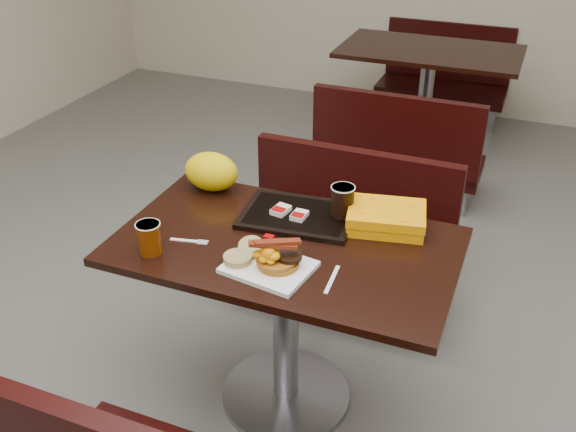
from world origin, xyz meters
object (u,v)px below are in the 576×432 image
at_px(hashbrown_sleeve_right, 299,215).
at_px(knife, 332,279).
at_px(coffee_cup_near, 149,238).
at_px(bench_near_n, 342,238).
at_px(table_near, 286,325).
at_px(clamshell, 386,218).
at_px(table_far, 425,102).
at_px(pancake_stack, 278,262).
at_px(bench_far_n, 443,75).
at_px(platter, 269,267).
at_px(bench_far_s, 401,142).
at_px(paper_bag, 211,171).
at_px(coffee_cup_far, 343,201).
at_px(tray, 298,215).
at_px(hashbrown_sleeve_left, 281,210).
at_px(fork, 184,240).

bearing_deg(hashbrown_sleeve_right, knife, -50.13).
bearing_deg(coffee_cup_near, bench_near_n, 66.16).
relative_size(table_near, knife, 7.60).
xyz_separation_m(table_near, clamshell, (0.30, 0.24, 0.41)).
height_order(bench_near_n, clamshell, clamshell).
height_order(table_far, hashbrown_sleeve_right, hashbrown_sleeve_right).
bearing_deg(hashbrown_sleeve_right, pancake_stack, -79.11).
bearing_deg(bench_far_n, platter, -89.85).
height_order(platter, clamshell, clamshell).
height_order(bench_far_s, paper_bag, paper_bag).
height_order(table_far, pancake_stack, pancake_stack).
height_order(bench_far_s, clamshell, clamshell).
bearing_deg(hashbrown_sleeve_right, bench_far_s, 92.37).
distance_m(pancake_stack, coffee_cup_near, 0.45).
height_order(coffee_cup_far, paper_bag, paper_bag).
distance_m(platter, hashbrown_sleeve_right, 0.32).
bearing_deg(hashbrown_sleeve_right, clamshell, 18.38).
bearing_deg(bench_far_s, hashbrown_sleeve_right, -90.22).
bearing_deg(tray, pancake_stack, -85.55).
bearing_deg(hashbrown_sleeve_left, bench_near_n, 90.68).
distance_m(table_near, tray, 0.42).
relative_size(knife, hashbrown_sleeve_left, 2.14).
height_order(table_far, coffee_cup_near, coffee_cup_near).
xyz_separation_m(coffee_cup_near, hashbrown_sleeve_right, (0.40, 0.38, -0.03)).
bearing_deg(fork, pancake_stack, -17.52).
relative_size(coffee_cup_far, clamshell, 0.42).
height_order(coffee_cup_near, coffee_cup_far, coffee_cup_far).
distance_m(table_near, coffee_cup_near, 0.64).
xyz_separation_m(bench_near_n, knife, (0.22, -0.85, 0.39)).
height_order(knife, clamshell, clamshell).
distance_m(pancake_stack, fork, 0.38).
height_order(pancake_stack, clamshell, clamshell).
bearing_deg(bench_near_n, coffee_cup_far, -74.20).
relative_size(table_near, paper_bag, 5.39).
bearing_deg(coffee_cup_far, hashbrown_sleeve_right, -150.25).
xyz_separation_m(pancake_stack, coffee_cup_near, (-0.45, -0.07, 0.03)).
relative_size(hashbrown_sleeve_left, paper_bag, 0.33).
xyz_separation_m(tray, hashbrown_sleeve_right, (0.02, -0.03, 0.02)).
xyz_separation_m(fork, knife, (0.56, -0.03, -0.00)).
relative_size(bench_far_s, fork, 7.29).
relative_size(hashbrown_sleeve_right, coffee_cup_far, 0.60).
relative_size(table_near, coffee_cup_near, 10.69).
distance_m(pancake_stack, hashbrown_sleeve_right, 0.31).
distance_m(bench_near_n, coffee_cup_near, 1.11).
xyz_separation_m(table_near, bench_far_s, (0.00, 1.90, -0.02)).
relative_size(table_far, bench_far_s, 1.20).
height_order(pancake_stack, coffee_cup_near, coffee_cup_near).
bearing_deg(bench_near_n, coffee_cup_near, -113.84).
bearing_deg(bench_far_s, bench_near_n, -90.00).
height_order(bench_far_n, pancake_stack, pancake_stack).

